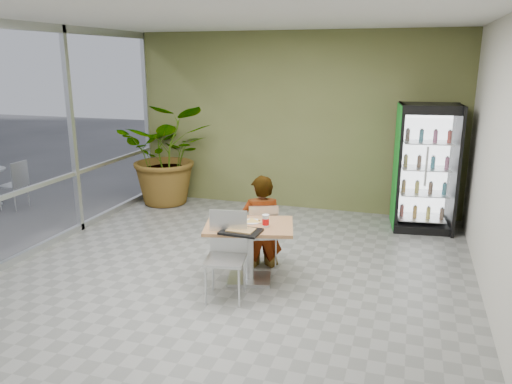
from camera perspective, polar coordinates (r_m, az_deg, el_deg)
ground at (r=6.36m, az=-3.30°, el=-10.29°), size 7.00×7.00×0.00m
room_envelope at (r=5.86m, az=-3.53°, el=4.02°), size 6.00×7.00×3.20m
storefront_frame at (r=7.46m, az=-25.69°, el=4.94°), size 0.10×7.00×3.20m
dining_table at (r=6.18m, az=-0.78°, el=-5.59°), size 1.21×0.98×0.75m
chair_far at (r=6.65m, az=0.80°, el=-4.36°), size 0.50×0.50×0.87m
chair_near at (r=5.84m, az=-3.35°, el=-6.32°), size 0.51×0.52×1.01m
seated_woman at (r=6.70m, az=0.60°, el=-4.53°), size 0.67×0.56×1.55m
pizza_plate at (r=6.19m, az=-0.42°, el=-3.31°), size 0.31×0.25×0.03m
soda_cup at (r=6.00m, az=1.11°, el=-3.34°), size 0.08×0.08×0.15m
napkin_stack at (r=6.07m, az=-4.29°, el=-3.80°), size 0.22×0.22×0.02m
cafeteria_tray at (r=5.83m, az=-1.74°, el=-4.53°), size 0.48×0.36×0.03m
beverage_fridge at (r=8.44m, az=18.77°, el=2.61°), size 1.01×0.82×2.04m
potted_plant at (r=9.65m, az=-10.02°, el=4.31°), size 2.11×1.97×1.93m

